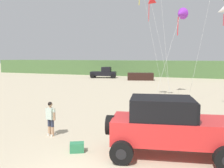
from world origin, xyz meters
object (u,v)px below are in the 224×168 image
at_px(jeep, 169,125).
at_px(distant_pickup, 104,73).
at_px(person_watching, 51,117).
at_px(kite_purple_stunt, 181,14).
at_px(kite_blue_swept, 151,2).
at_px(cooler_box, 77,147).
at_px(distant_sedan, 140,76).

relative_size(jeep, distant_pickup, 1.02).
bearing_deg(person_watching, jeep, -3.59).
bearing_deg(kite_purple_stunt, kite_blue_swept, 126.86).
xyz_separation_m(person_watching, kite_purple_stunt, (5.18, 7.19, 5.63)).
bearing_deg(cooler_box, distant_sedan, 71.53).
bearing_deg(distant_sedan, person_watching, -100.47).
xyz_separation_m(person_watching, distant_pickup, (-10.30, 30.88, 0.00)).
height_order(cooler_box, kite_purple_stunt, kite_purple_stunt).
distance_m(jeep, person_watching, 5.61).
distance_m(distant_sedan, kite_blue_swept, 20.39).
bearing_deg(distant_pickup, kite_blue_swept, -57.54).
xyz_separation_m(jeep, distant_pickup, (-15.90, 31.23, -0.26)).
xyz_separation_m(distant_pickup, distant_sedan, (7.28, -1.90, -0.34)).
bearing_deg(kite_blue_swept, cooler_box, -91.18).
distance_m(distant_pickup, distant_sedan, 7.54).
relative_size(jeep, distant_sedan, 1.19).
bearing_deg(kite_blue_swept, kite_purple_stunt, -53.14).
distance_m(cooler_box, kite_blue_swept, 14.66).
xyz_separation_m(cooler_box, distant_sedan, (-5.17, 30.28, 0.41)).
distance_m(jeep, distant_sedan, 30.57).
distance_m(cooler_box, distant_pickup, 34.52).
relative_size(jeep, kite_blue_swept, 0.57).
relative_size(person_watching, kite_purple_stunt, 0.24).
relative_size(jeep, person_watching, 3.01).
relative_size(person_watching, distant_pickup, 0.34).
distance_m(cooler_box, distant_sedan, 30.72).
distance_m(jeep, kite_blue_swept, 13.68).
bearing_deg(jeep, distant_pickup, 116.98).
bearing_deg(distant_pickup, kite_purple_stunt, -56.83).
xyz_separation_m(kite_purple_stunt, kite_blue_swept, (-2.77, 3.70, 1.74)).
xyz_separation_m(distant_sedan, kite_purple_stunt, (8.20, -21.78, 5.97)).
bearing_deg(kite_blue_swept, distant_sedan, 106.70).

